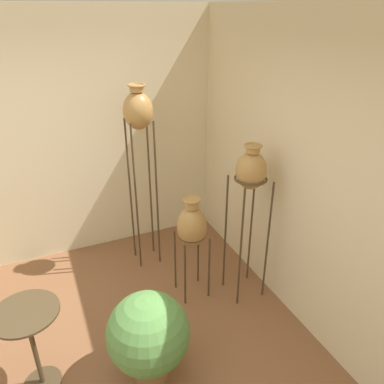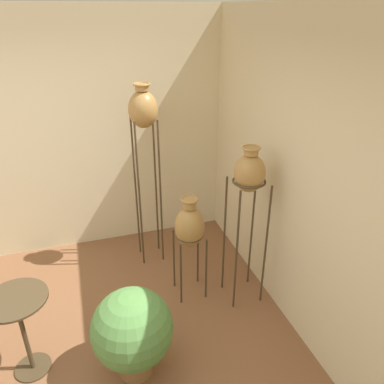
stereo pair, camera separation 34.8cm
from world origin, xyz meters
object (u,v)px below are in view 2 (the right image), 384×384
Objects in this scene: vase_stand_medium at (249,177)px; potted_plant at (132,331)px; vase_stand_tall at (143,115)px; vase_stand_short at (190,227)px; side_table at (20,319)px.

potted_plant is at bearing -154.36° from vase_stand_medium.
vase_stand_medium reaches higher than potted_plant.
vase_stand_tall is 1.84× the size of vase_stand_short.
vase_stand_short is 1.41× the size of potted_plant.
vase_stand_tall reaches higher than vase_stand_medium.
vase_stand_short is at bearing -71.47° from vase_stand_tall.
side_table is 0.96× the size of potted_plant.
vase_stand_tall is 2.59× the size of potted_plant.
side_table is at bearing 161.10° from potted_plant.
side_table is at bearing -135.73° from vase_stand_tall.
vase_stand_short is (0.25, -0.73, -0.91)m from vase_stand_tall.
vase_stand_tall reaches higher than potted_plant.
vase_stand_tall reaches higher than side_table.
vase_stand_medium is at bearing -21.37° from vase_stand_short.
vase_stand_tall is 2.10m from side_table.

